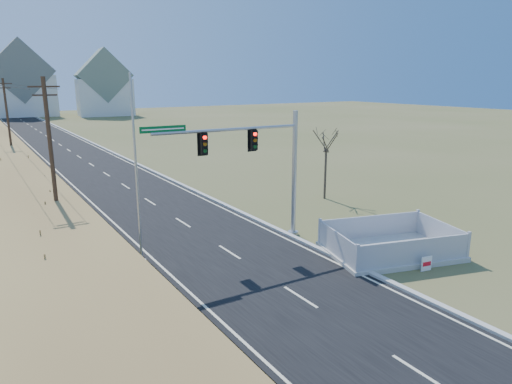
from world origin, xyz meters
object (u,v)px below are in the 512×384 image
at_px(open_sign, 426,264).
at_px(bare_tree, 327,139).
at_px(flagpole, 138,191).
at_px(fence_enclosure, 390,248).
at_px(traffic_signal_mast, 266,163).

height_order(open_sign, bare_tree, bare_tree).
bearing_deg(flagpole, fence_enclosure, -26.66).
bearing_deg(traffic_signal_mast, flagpole, 177.67).
relative_size(traffic_signal_mast, flagpole, 0.99).
height_order(fence_enclosure, flagpole, flagpole).
bearing_deg(flagpole, bare_tree, 16.95).
distance_m(flagpole, bare_tree, 16.70).
bearing_deg(bare_tree, traffic_signal_mast, -149.03).
distance_m(traffic_signal_mast, open_sign, 9.52).
xyz_separation_m(open_sign, flagpole, (-11.01, 8.14, 3.27)).
relative_size(traffic_signal_mast, bare_tree, 1.60).
distance_m(open_sign, bare_tree, 14.52).
bearing_deg(open_sign, flagpole, 154.63).
distance_m(traffic_signal_mast, bare_tree, 10.44).
relative_size(traffic_signal_mast, open_sign, 12.73).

